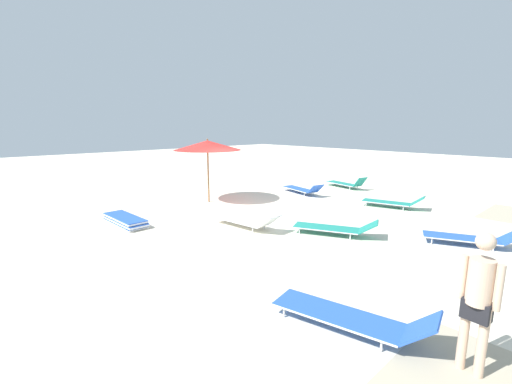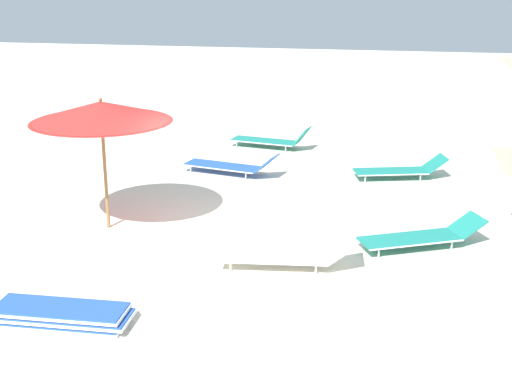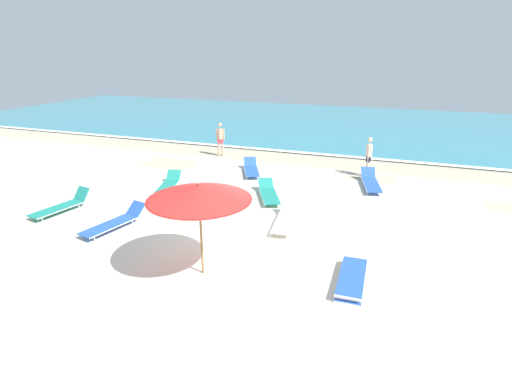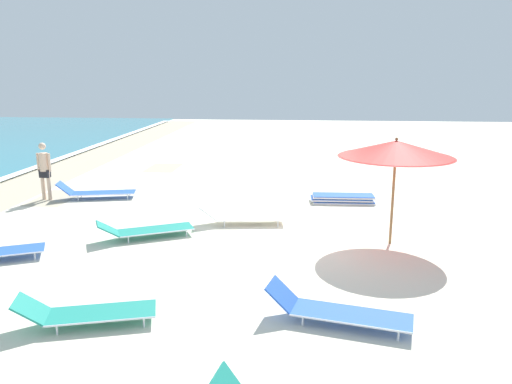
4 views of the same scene
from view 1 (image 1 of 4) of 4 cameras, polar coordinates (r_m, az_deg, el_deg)
name	(u,v)px [view 1 (image 1 of 4)]	position (r m, az deg, el deg)	size (l,w,h in m)	color
ground_plane	(247,214)	(11.77, -1.43, -3.77)	(60.00, 60.00, 0.16)	beige
beach_umbrella	(207,145)	(13.14, -8.09, 7.70)	(2.54, 2.54, 2.44)	olive
lounger_stack	(125,220)	(11.05, -20.96, -4.43)	(0.67, 1.93, 0.24)	blue
sun_lounger_under_umbrella	(351,317)	(5.46, 15.52, -19.37)	(1.10, 2.39, 0.55)	blue
sun_lounger_beside_umbrella	(393,202)	(13.28, 21.81, -1.57)	(1.15, 2.16, 0.51)	#1E8475
sun_lounger_near_water_left	(247,221)	(9.98, -1.53, -4.78)	(0.85, 2.24, 0.53)	white
sun_lounger_near_water_right	(471,238)	(10.05, 32.25, -6.44)	(1.44, 2.19, 0.51)	blue
sun_lounger_mid_beach_solo	(302,189)	(14.96, 7.69, 0.50)	(1.09, 2.33, 0.55)	blue
sun_lounger_mid_beach_pair_a	(335,228)	(9.56, 12.97, -5.81)	(1.51, 2.25, 0.48)	#1E8475
sun_lounger_mid_beach_pair_b	(346,183)	(16.79, 14.78, 1.42)	(0.98, 2.20, 0.62)	#1E8475
beachgoer_wading_adult	(478,296)	(4.88, 33.10, -14.28)	(0.27, 0.45, 1.76)	beige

